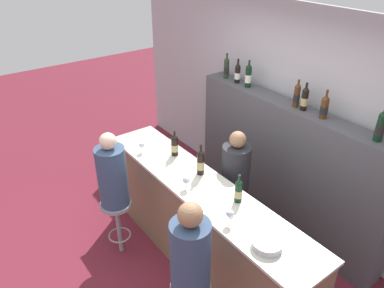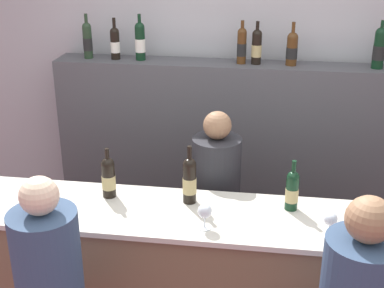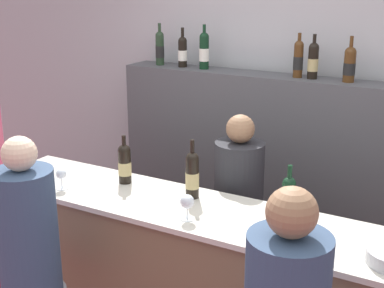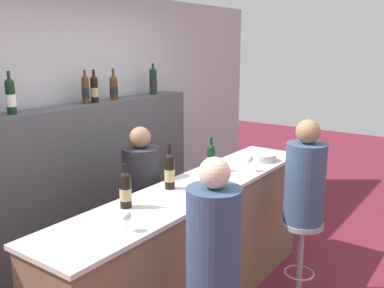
# 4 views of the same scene
# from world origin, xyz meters

# --- Properties ---
(wall_back) EXTENTS (6.40, 0.05, 2.60)m
(wall_back) POSITION_xyz_m (0.00, 1.71, 1.30)
(wall_back) COLOR #B2B2B7
(wall_back) RESTS_ON ground_plane
(back_bar_cabinet) EXTENTS (2.63, 0.28, 1.58)m
(back_bar_cabinet) POSITION_xyz_m (0.00, 1.49, 0.79)
(back_bar_cabinet) COLOR #4C4C51
(back_bar_cabinet) RESTS_ON ground_plane
(wine_bottle_counter_0) EXTENTS (0.08, 0.08, 0.30)m
(wine_bottle_counter_0) POSITION_xyz_m (-0.63, 0.37, 1.18)
(wine_bottle_counter_0) COLOR black
(wine_bottle_counter_0) RESTS_ON bar_counter
(wine_bottle_counter_1) EXTENTS (0.08, 0.08, 0.34)m
(wine_bottle_counter_1) POSITION_xyz_m (-0.17, 0.37, 1.20)
(wine_bottle_counter_1) COLOR black
(wine_bottle_counter_1) RESTS_ON bar_counter
(wine_bottle_counter_2) EXTENTS (0.07, 0.07, 0.29)m
(wine_bottle_counter_2) POSITION_xyz_m (0.39, 0.37, 1.18)
(wine_bottle_counter_2) COLOR black
(wine_bottle_counter_2) RESTS_ON bar_counter
(wine_bottle_backbar_0) EXTENTS (0.07, 0.07, 0.32)m
(wine_bottle_backbar_0) POSITION_xyz_m (-1.09, 1.49, 1.72)
(wine_bottle_backbar_0) COLOR #233823
(wine_bottle_backbar_0) RESTS_ON back_bar_cabinet
(wine_bottle_backbar_1) EXTENTS (0.07, 0.07, 0.30)m
(wine_bottle_backbar_1) POSITION_xyz_m (-0.88, 1.49, 1.70)
(wine_bottle_backbar_1) COLOR black
(wine_bottle_backbar_1) RESTS_ON back_bar_cabinet
(wine_bottle_backbar_2) EXTENTS (0.07, 0.07, 0.33)m
(wine_bottle_backbar_2) POSITION_xyz_m (-0.69, 1.49, 1.72)
(wine_bottle_backbar_2) COLOR black
(wine_bottle_backbar_2) RESTS_ON back_bar_cabinet
(wine_bottle_backbar_3) EXTENTS (0.07, 0.07, 0.30)m
(wine_bottle_backbar_3) POSITION_xyz_m (0.04, 1.49, 1.71)
(wine_bottle_backbar_3) COLOR #4C2D14
(wine_bottle_backbar_3) RESTS_ON back_bar_cabinet
(wine_bottle_backbar_4) EXTENTS (0.07, 0.07, 0.30)m
(wine_bottle_backbar_4) POSITION_xyz_m (0.14, 1.49, 1.71)
(wine_bottle_backbar_4) COLOR black
(wine_bottle_backbar_4) RESTS_ON back_bar_cabinet
(wine_bottle_backbar_5) EXTENTS (0.08, 0.08, 0.30)m
(wine_bottle_backbar_5) POSITION_xyz_m (0.38, 1.49, 1.70)
(wine_bottle_backbar_5) COLOR #4C2D14
(wine_bottle_backbar_5) RESTS_ON back_bar_cabinet
(wine_glass_0) EXTENTS (0.07, 0.07, 0.12)m
(wine_glass_0) POSITION_xyz_m (-0.89, 0.11, 1.14)
(wine_glass_0) COLOR silver
(wine_glass_0) RESTS_ON bar_counter
(wine_glass_1) EXTENTS (0.07, 0.07, 0.13)m
(wine_glass_1) POSITION_xyz_m (-0.05, 0.11, 1.15)
(wine_glass_1) COLOR silver
(wine_glass_1) RESTS_ON bar_counter
(wine_glass_2) EXTENTS (0.07, 0.07, 0.14)m
(wine_glass_2) POSITION_xyz_m (0.57, 0.11, 1.16)
(wine_glass_2) COLOR silver
(wine_glass_2) RESTS_ON bar_counter
(guest_seated_left) EXTENTS (0.31, 0.31, 0.84)m
(guest_seated_left) POSITION_xyz_m (-0.70, -0.36, 1.05)
(guest_seated_left) COLOR #334766
(guest_seated_left) RESTS_ON bar_stool_left
(bartender) EXTENTS (0.30, 0.30, 1.47)m
(bartender) POSITION_xyz_m (-0.06, 0.76, 0.68)
(bartender) COLOR #28282D
(bartender) RESTS_ON ground_plane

